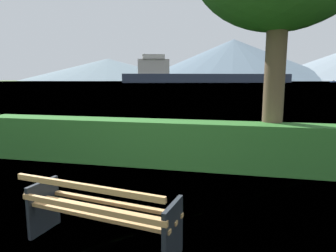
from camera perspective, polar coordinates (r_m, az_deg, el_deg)
The scene contains 7 objects.
ground_plane at distance 3.86m, azimuth -12.45°, elevation -21.70°, with size 1400.00×1400.00×0.00m, color #4C6B33.
water_surface at distance 310.06m, azimuth 12.38°, elevation 8.50°, with size 620.00×620.00×0.00m, color #6B8EA3.
park_bench at distance 3.62m, azimuth -13.27°, elevation -16.24°, with size 1.94×0.87×0.87m.
hedge_row at distance 6.68m, azimuth -0.37°, elevation -3.40°, with size 9.20×0.72×1.04m, color #2D6B28.
cargo_ship_large at distance 197.36m, azimuth 5.03°, elevation 9.91°, with size 110.85×49.61×17.81m.
fishing_boat_near at distance 266.54m, azimuth 29.65°, elevation 7.59°, with size 4.57×3.59×1.47m.
distant_hills at distance 587.73m, azimuth 19.32°, elevation 11.79°, with size 887.61×416.90×76.63m.
Camera 1 is at (1.46, -2.99, 1.96)m, focal length 31.06 mm.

